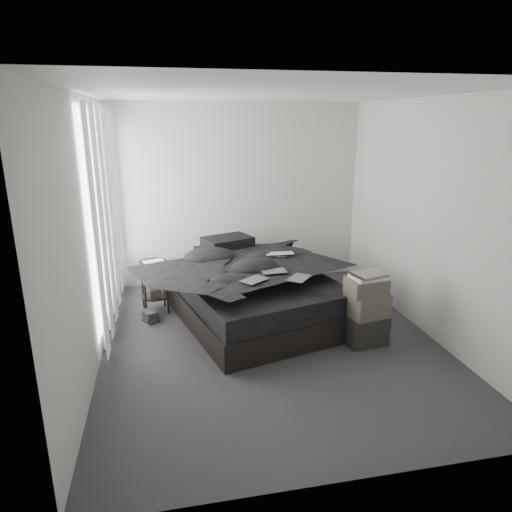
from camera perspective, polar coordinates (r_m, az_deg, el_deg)
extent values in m
cube|color=#333336|center=(5.16, 1.81, -10.55)|extent=(3.60, 4.20, 0.01)
cube|color=white|center=(4.59, 2.12, 19.67)|extent=(3.60, 4.20, 0.01)
cube|color=silver|center=(6.73, -2.23, 7.64)|extent=(3.60, 0.01, 2.60)
cube|color=silver|center=(2.80, 12.01, -6.05)|extent=(3.60, 0.01, 2.60)
cube|color=silver|center=(4.64, -20.25, 2.42)|extent=(0.01, 4.20, 2.60)
cube|color=silver|center=(5.41, 20.90, 4.28)|extent=(0.01, 4.20, 2.60)
cube|color=white|center=(5.50, -18.80, 5.22)|extent=(0.02, 2.00, 2.30)
cube|color=white|center=(5.50, -18.22, 4.54)|extent=(0.06, 2.12, 2.48)
cube|color=black|center=(5.69, -0.38, -6.17)|extent=(2.18, 2.57, 0.30)
cube|color=black|center=(5.59, -0.38, -3.63)|extent=(2.10, 2.49, 0.24)
imported|color=black|center=(5.46, -0.14, -1.38)|extent=(2.06, 2.24, 0.26)
cube|color=black|center=(6.25, -4.27, 0.43)|extent=(0.76, 0.61, 0.15)
cube|color=black|center=(6.22, -3.58, 1.75)|extent=(0.73, 0.62, 0.14)
imported|color=silver|center=(5.69, 3.08, 0.86)|extent=(0.37, 0.25, 0.03)
cube|color=black|center=(4.85, -0.21, -2.10)|extent=(0.33, 0.31, 0.01)
cube|color=black|center=(5.12, 2.24, -0.99)|extent=(0.29, 0.20, 0.01)
cube|color=black|center=(4.92, 5.46, -1.72)|extent=(0.32, 0.33, 0.01)
cylinder|color=black|center=(5.93, -12.56, -3.78)|extent=(0.41, 0.41, 0.65)
cube|color=white|center=(5.81, -12.66, -0.71)|extent=(0.30, 0.26, 0.01)
cube|color=black|center=(5.72, -13.10, -7.41)|extent=(0.20, 0.22, 0.13)
cube|color=black|center=(5.20, 13.35, -8.81)|extent=(0.48, 0.40, 0.32)
cube|color=#534D42|center=(5.08, 13.72, -5.92)|extent=(0.47, 0.40, 0.25)
cube|color=#534D42|center=(5.00, 13.64, -3.69)|extent=(0.42, 0.35, 0.17)
cube|color=silver|center=(4.97, 13.81, -2.57)|extent=(0.37, 0.31, 0.03)
cube|color=silver|center=(4.96, 13.99, -2.24)|extent=(0.38, 0.33, 0.03)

